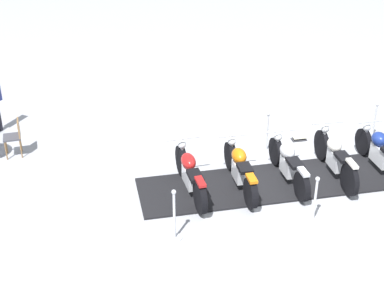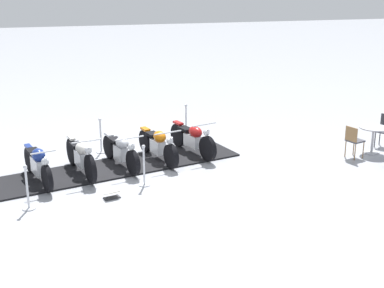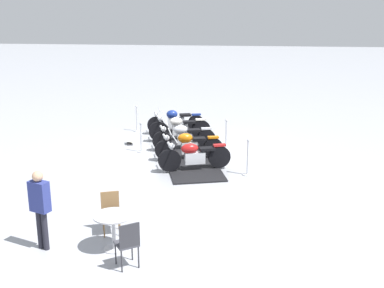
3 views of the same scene
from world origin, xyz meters
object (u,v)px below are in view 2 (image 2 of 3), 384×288
at_px(cafe_chair_near_table, 354,139).
at_px(motorcycle_navy, 38,164).
at_px(stanchion_left_rear, 186,126).
at_px(info_placard, 112,196).
at_px(cafe_table, 373,133).
at_px(stanchion_right_front, 28,194).
at_px(motorcycle_copper, 158,144).
at_px(stanchion_left_mid, 101,141).
at_px(motorcycle_cream, 81,156).
at_px(motorcycle_maroon, 193,138).
at_px(stanchion_right_mid, 144,171).
at_px(motorcycle_chrome, 121,150).

bearing_deg(cafe_chair_near_table, motorcycle_navy, 159.46).
height_order(stanchion_left_rear, info_placard, stanchion_left_rear).
xyz_separation_m(cafe_table, cafe_chair_near_table, (0.78, 0.26, -0.04)).
relative_size(stanchion_right_front, cafe_chair_near_table, 1.12).
relative_size(motorcycle_copper, stanchion_left_mid, 2.12).
xyz_separation_m(motorcycle_cream, motorcycle_maroon, (-3.17, -0.85, -0.02)).
height_order(stanchion_right_front, info_placard, stanchion_right_front).
bearing_deg(cafe_chair_near_table, motorcycle_maroon, 142.93).
bearing_deg(info_placard, cafe_table, 175.49).
bearing_deg(stanchion_left_mid, motorcycle_copper, 141.12).
relative_size(motorcycle_maroon, info_placard, 5.15).
bearing_deg(motorcycle_cream, cafe_table, 74.24).
distance_m(stanchion_right_mid, stanchion_right_front, 2.79).
bearing_deg(stanchion_left_mid, motorcycle_maroon, 160.58).
height_order(motorcycle_navy, cafe_chair_near_table, motorcycle_navy).
height_order(motorcycle_chrome, motorcycle_maroon, motorcycle_maroon).
bearing_deg(info_placard, stanchion_right_front, -11.13).
distance_m(motorcycle_cream, motorcycle_copper, 2.19).
bearing_deg(motorcycle_chrome, info_placard, -30.24).
distance_m(stanchion_right_front, cafe_chair_near_table, 8.77).
bearing_deg(stanchion_right_mid, motorcycle_maroon, -131.78).
bearing_deg(cafe_table, motorcycle_maroon, -12.85).
bearing_deg(motorcycle_cream, stanchion_left_mid, 145.13).
bearing_deg(motorcycle_cream, stanchion_right_front, -48.57).
xyz_separation_m(motorcycle_cream, motorcycle_chrome, (-1.06, -0.28, -0.03)).
bearing_deg(stanchion_right_front, motorcycle_cream, -124.87).
distance_m(motorcycle_cream, stanchion_left_mid, 1.86).
xyz_separation_m(info_placard, cafe_table, (-7.61, -1.41, 0.52)).
height_order(motorcycle_navy, stanchion_right_mid, stanchion_right_mid).
height_order(stanchion_left_mid, stanchion_right_front, stanchion_right_front).
distance_m(motorcycle_copper, info_placard, 2.78).
height_order(motorcycle_chrome, cafe_table, motorcycle_chrome).
relative_size(motorcycle_copper, stanchion_left_rear, 1.97).
xyz_separation_m(motorcycle_chrome, stanchion_left_rear, (-2.31, -2.17, -0.09)).
height_order(motorcycle_navy, motorcycle_maroon, motorcycle_maroon).
relative_size(stanchion_left_mid, info_placard, 2.46).
bearing_deg(motorcycle_chrome, motorcycle_copper, 88.84).
xyz_separation_m(motorcycle_copper, stanchion_right_front, (3.38, 2.39, -0.12)).
xyz_separation_m(motorcycle_navy, info_placard, (-1.61, 1.41, -0.44)).
height_order(motorcycle_cream, motorcycle_chrome, motorcycle_cream).
bearing_deg(motorcycle_maroon, motorcycle_cream, -93.36).
bearing_deg(motorcycle_navy, motorcycle_maroon, 89.33).
bearing_deg(cafe_chair_near_table, stanchion_left_mid, 142.53).
xyz_separation_m(motorcycle_maroon, info_placard, (2.61, 2.55, -0.43)).
relative_size(stanchion_right_front, info_placard, 2.47).
bearing_deg(motorcycle_chrome, motorcycle_maroon, 88.76).
distance_m(motorcycle_copper, stanchion_left_mid, 1.86).
bearing_deg(stanchion_right_mid, cafe_table, -173.17).
xyz_separation_m(stanchion_left_mid, cafe_chair_near_table, (-6.73, 2.29, 0.19)).
distance_m(motorcycle_maroon, stanchion_right_front, 5.18).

